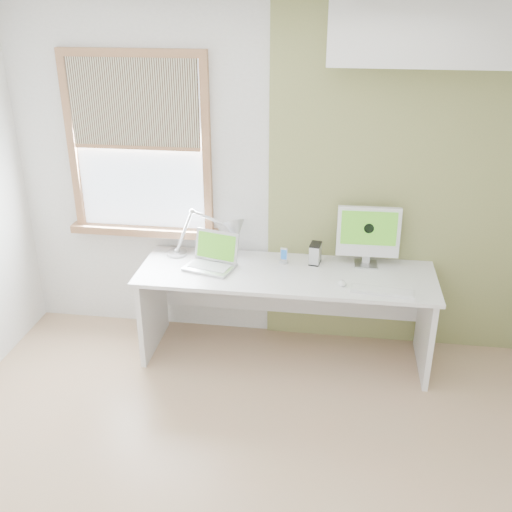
% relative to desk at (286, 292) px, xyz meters
% --- Properties ---
extents(room, '(4.04, 3.54, 2.64)m').
position_rel_desk_xyz_m(room, '(-0.18, -1.44, 0.77)').
color(room, tan).
rests_on(room, ground).
extents(accent_wall, '(2.00, 0.02, 2.60)m').
position_rel_desk_xyz_m(accent_wall, '(0.82, 0.30, 0.77)').
color(accent_wall, '#808C50').
rests_on(accent_wall, room).
extents(soffit, '(1.60, 0.40, 0.42)m').
position_rel_desk_xyz_m(soffit, '(1.02, 0.13, 1.87)').
color(soffit, white).
rests_on(soffit, room).
extents(window, '(1.20, 0.14, 1.42)m').
position_rel_desk_xyz_m(window, '(-1.18, 0.27, 1.01)').
color(window, '#8E5D3A').
rests_on(window, room).
extents(desk, '(2.20, 0.70, 0.73)m').
position_rel_desk_xyz_m(desk, '(0.00, 0.00, 0.00)').
color(desk, silver).
rests_on(desk, room).
extents(desk_lamp, '(0.69, 0.28, 0.38)m').
position_rel_desk_xyz_m(desk_lamp, '(-0.50, 0.14, 0.40)').
color(desk_lamp, '#B8BABC').
rests_on(desk_lamp, desk).
extents(laptop, '(0.42, 0.37, 0.25)m').
position_rel_desk_xyz_m(laptop, '(-0.56, -0.03, 0.26)').
color(laptop, '#B8BABC').
rests_on(laptop, desk).
extents(phone_dock, '(0.07, 0.07, 0.13)m').
position_rel_desk_xyz_m(phone_dock, '(-0.03, 0.10, 0.23)').
color(phone_dock, '#B8BABC').
rests_on(phone_dock, desk).
extents(external_drive, '(0.09, 0.13, 0.16)m').
position_rel_desk_xyz_m(external_drive, '(0.20, 0.13, 0.28)').
color(external_drive, '#B8BABC').
rests_on(external_drive, desk).
extents(imac, '(0.47, 0.16, 0.46)m').
position_rel_desk_xyz_m(imac, '(0.59, 0.16, 0.45)').
color(imac, '#B8BABC').
rests_on(imac, desk).
extents(keyboard, '(0.45, 0.17, 0.02)m').
position_rel_desk_xyz_m(keyboard, '(0.69, -0.28, 0.20)').
color(keyboard, white).
rests_on(keyboard, desk).
extents(mouse, '(0.07, 0.10, 0.03)m').
position_rel_desk_xyz_m(mouse, '(0.41, -0.21, 0.21)').
color(mouse, white).
rests_on(mouse, desk).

